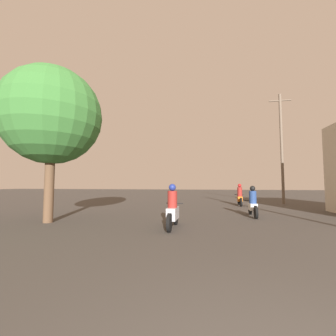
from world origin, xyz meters
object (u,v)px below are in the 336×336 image
at_px(utility_pole_far, 282,146).
at_px(motorcycle_white, 253,204).
at_px(motorcycle_orange, 240,197).
at_px(motorcycle_silver, 173,210).
at_px(street_tree, 52,116).

bearing_deg(utility_pole_far, motorcycle_white, -115.48).
height_order(motorcycle_orange, utility_pole_far, utility_pole_far).
xyz_separation_m(motorcycle_silver, motorcycle_orange, (3.25, 8.67, 0.02)).
height_order(motorcycle_silver, motorcycle_orange, motorcycle_orange).
relative_size(motorcycle_orange, street_tree, 0.30).
bearing_deg(motorcycle_silver, motorcycle_orange, 78.43).
distance_m(motorcycle_silver, motorcycle_orange, 9.25).
distance_m(motorcycle_white, motorcycle_orange, 5.29).
bearing_deg(motorcycle_white, street_tree, -160.52).
distance_m(motorcycle_white, street_tree, 9.43).
height_order(motorcycle_white, street_tree, street_tree).
distance_m(motorcycle_orange, street_tree, 12.29).
relative_size(motorcycle_white, utility_pole_far, 0.24).
xyz_separation_m(motorcycle_orange, street_tree, (-8.19, -8.44, 3.59)).
distance_m(motorcycle_white, utility_pole_far, 8.93).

